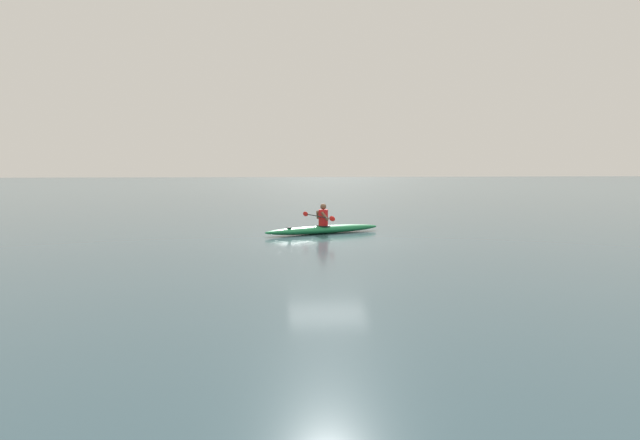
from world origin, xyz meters
The scene contains 3 objects.
ground_plane centered at (0.00, 0.00, 0.00)m, with size 160.00×160.00×0.00m, color #334C56.
kayak centered at (-0.01, -1.56, 0.15)m, with size 4.29×2.22×0.29m.
kayaker centered at (0.01, -1.55, 0.61)m, with size 0.96×2.22×0.76m.
Camera 1 is at (1.88, 18.27, 2.47)m, focal length 32.30 mm.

